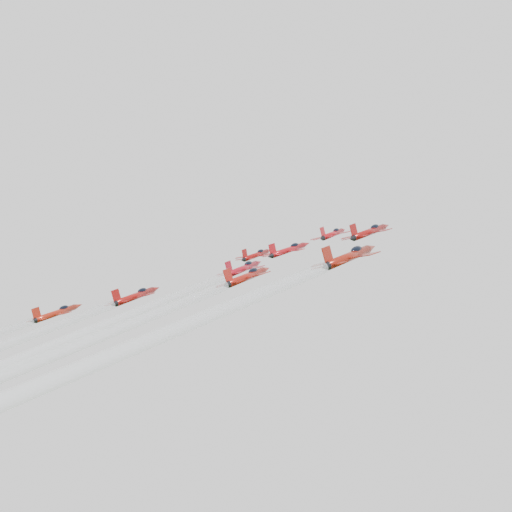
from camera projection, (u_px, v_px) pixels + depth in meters
The scene contains 6 objects.
jet_lead at pixel (333, 234), 149.54m from camera, with size 9.57×12.74×6.49m.
jet_row2_left at pixel (257, 255), 145.02m from camera, with size 8.52×11.33×5.77m.
jet_row2_center at pixel (289, 249), 135.74m from camera, with size 9.19×12.23×6.23m.
jet_row2_right at pixel (370, 231), 128.37m from camera, with size 10.28×13.68×6.97m.
jet_center at pixel (31, 346), 82.89m from camera, with size 9.02×89.69×40.86m.
jet_rear_farright at pixel (56, 384), 53.17m from camera, with size 10.14×100.79×45.92m.
Camera 1 is at (73.67, -94.46, 120.36)m, focal length 50.00 mm.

